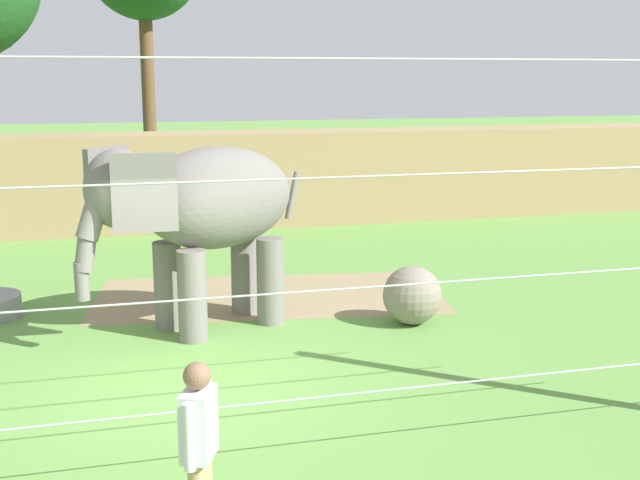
% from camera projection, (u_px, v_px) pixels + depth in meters
% --- Properties ---
extents(ground_plane, '(120.00, 120.00, 0.00)m').
position_uv_depth(ground_plane, '(187.00, 388.00, 10.12)').
color(ground_plane, '#609342').
extents(dirt_patch, '(6.45, 3.83, 0.01)m').
position_uv_depth(dirt_patch, '(269.00, 295.00, 14.39)').
color(dirt_patch, '#937F5B').
rests_on(dirt_patch, ground).
extents(embankment_wall, '(36.00, 1.80, 2.41)m').
position_uv_depth(embankment_wall, '(141.00, 182.00, 20.45)').
color(embankment_wall, '#997F56').
rests_on(embankment_wall, ground).
extents(elephant, '(3.61, 2.45, 2.86)m').
position_uv_depth(elephant, '(201.00, 208.00, 12.12)').
color(elephant, slate).
rests_on(elephant, ground).
extents(enrichment_ball, '(0.93, 0.93, 0.93)m').
position_uv_depth(enrichment_ball, '(412.00, 295.00, 12.68)').
color(enrichment_ball, gray).
rests_on(enrichment_ball, ground).
extents(cable_fence, '(12.36, 0.19, 4.16)m').
position_uv_depth(cable_fence, '(207.00, 270.00, 7.39)').
color(cable_fence, brown).
rests_on(cable_fence, ground).
extents(zookeeper, '(0.34, 0.59, 1.67)m').
position_uv_depth(zookeeper, '(199.00, 452.00, 6.40)').
color(zookeeper, tan).
rests_on(zookeeper, ground).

